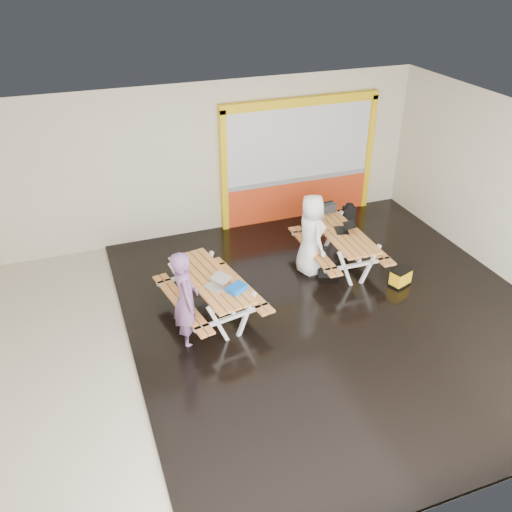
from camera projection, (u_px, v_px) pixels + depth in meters
name	position (u px, v px, depth m)	size (l,w,h in m)	color
room	(275.00, 243.00, 8.81)	(10.02, 8.02, 3.52)	beige
deck	(335.00, 312.00, 10.06)	(7.50, 7.98, 0.05)	black
kiosk	(299.00, 163.00, 12.80)	(3.88, 0.16, 3.00)	red
picnic_table_left	(211.00, 287.00, 9.67)	(1.79, 2.33, 0.84)	#CF813C
picnic_table_right	(340.00, 239.00, 11.20)	(1.49, 2.15, 0.85)	#CF813C
person_left	(186.00, 299.00, 8.93)	(0.66, 0.43, 1.80)	#764E7C
person_right	(311.00, 235.00, 10.86)	(0.85, 0.55, 1.74)	white
laptop_left	(217.00, 284.00, 9.32)	(0.50, 0.49, 0.16)	silver
laptop_right	(345.00, 228.00, 11.08)	(0.49, 0.46, 0.17)	black
blue_pouch	(237.00, 288.00, 9.21)	(0.32, 0.23, 0.10)	blue
toolbox	(326.00, 208.00, 11.81)	(0.45, 0.25, 0.25)	black
backpack	(349.00, 213.00, 11.95)	(0.29, 0.21, 0.44)	black
dark_case	(328.00, 270.00, 11.12)	(0.43, 0.32, 0.16)	black
fluke_bag	(401.00, 277.00, 10.72)	(0.48, 0.39, 0.36)	black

